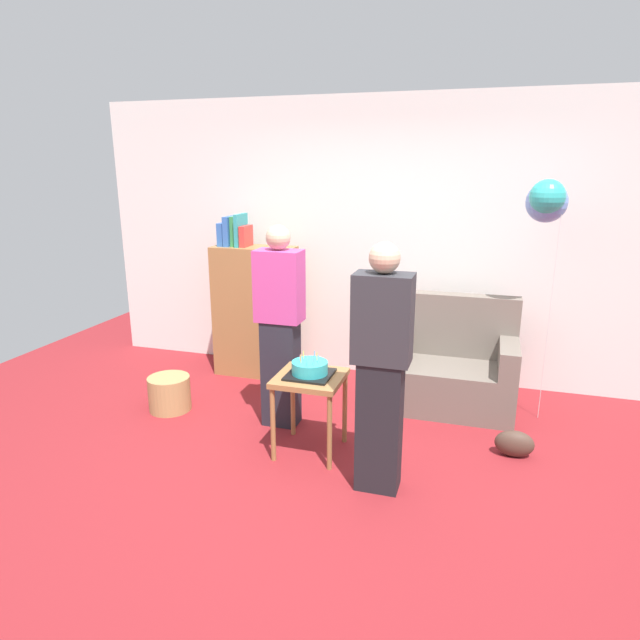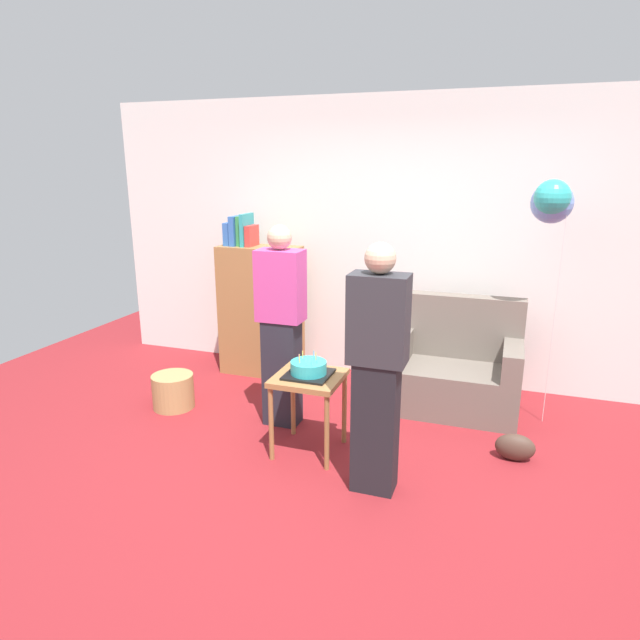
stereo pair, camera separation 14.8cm
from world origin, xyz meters
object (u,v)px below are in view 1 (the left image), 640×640
object	(u,v)px
birthday_cake	(310,369)
person_holding_cake	(381,369)
bookshelf	(255,309)
person_blowing_candles	(280,327)
handbag	(514,444)
wicker_basket	(170,393)
side_table	(310,387)
balloon_bunch	(547,202)
couch	(451,368)

from	to	relation	value
birthday_cake	person_holding_cake	size ratio (longest dim) A/B	0.20
bookshelf	person_blowing_candles	distance (m)	1.21
handbag	wicker_basket	bearing A→B (deg)	-179.37
wicker_basket	person_blowing_candles	bearing A→B (deg)	2.38
person_holding_cake	handbag	distance (m)	1.33
bookshelf	person_blowing_candles	world-z (taller)	person_blowing_candles
wicker_basket	handbag	xyz separation A→B (m)	(2.85, 0.03, -0.05)
side_table	person_blowing_candles	distance (m)	0.62
balloon_bunch	handbag	bearing A→B (deg)	-97.68
bookshelf	birthday_cake	bearing A→B (deg)	-53.27
couch	person_blowing_candles	xyz separation A→B (m)	(-1.29, -0.79, 0.49)
bookshelf	side_table	distance (m)	1.73
person_holding_cake	balloon_bunch	distance (m)	2.01
side_table	handbag	size ratio (longest dim) A/B	2.15
bookshelf	balloon_bunch	distance (m)	2.83
person_blowing_candles	wicker_basket	world-z (taller)	person_blowing_candles
bookshelf	birthday_cake	xyz separation A→B (m)	(1.03, -1.38, -0.03)
wicker_basket	person_holding_cake	bearing A→B (deg)	-18.30
birthday_cake	wicker_basket	size ratio (longest dim) A/B	0.89
wicker_basket	balloon_bunch	world-z (taller)	balloon_bunch
person_blowing_candles	bookshelf	bearing A→B (deg)	121.24
birthday_cake	handbag	distance (m)	1.60
couch	birthday_cake	distance (m)	1.52
person_blowing_candles	wicker_basket	distance (m)	1.23
birthday_cake	person_blowing_candles	distance (m)	0.56
wicker_basket	birthday_cake	bearing A→B (deg)	-13.33
birthday_cake	wicker_basket	distance (m)	1.52
couch	birthday_cake	world-z (taller)	couch
handbag	bookshelf	bearing A→B (deg)	157.75
side_table	balloon_bunch	size ratio (longest dim) A/B	0.31
bookshelf	birthday_cake	distance (m)	1.72
person_holding_cake	handbag	xyz separation A→B (m)	(0.88, 0.68, -0.73)
side_table	birthday_cake	distance (m)	0.14
person_blowing_candles	wicker_basket	size ratio (longest dim) A/B	4.53
couch	balloon_bunch	size ratio (longest dim) A/B	0.56
handbag	person_blowing_candles	bearing A→B (deg)	179.64
side_table	person_blowing_candles	size ratio (longest dim) A/B	0.37
balloon_bunch	side_table	bearing A→B (deg)	-143.61
side_table	birthday_cake	bearing A→B (deg)	-176.17
couch	wicker_basket	size ratio (longest dim) A/B	3.06
couch	birthday_cake	bearing A→B (deg)	-128.39
person_blowing_candles	balloon_bunch	bearing A→B (deg)	19.91
couch	handbag	size ratio (longest dim) A/B	3.93
bookshelf	person_blowing_candles	xyz separation A→B (m)	(0.66, -1.00, 0.15)
birthday_cake	wicker_basket	bearing A→B (deg)	166.67
couch	person_holding_cake	distance (m)	1.60
person_holding_cake	bookshelf	bearing A→B (deg)	-40.61
person_holding_cake	balloon_bunch	bearing A→B (deg)	-117.75
couch	person_blowing_candles	world-z (taller)	person_blowing_candles
person_holding_cake	handbag	bearing A→B (deg)	-136.08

